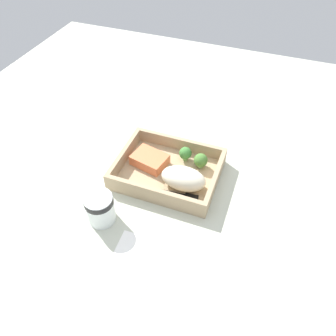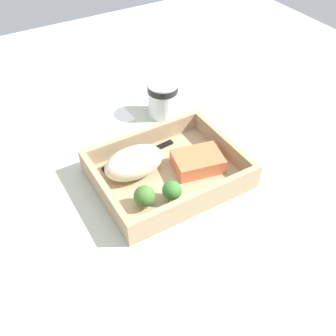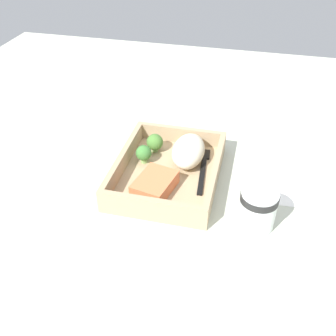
{
  "view_description": "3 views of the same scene",
  "coord_description": "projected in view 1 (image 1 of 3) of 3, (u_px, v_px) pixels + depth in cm",
  "views": [
    {
      "loc": [
        20.99,
        -56.68,
        64.97
      ],
      "look_at": [
        0.0,
        0.0,
        2.7
      ],
      "focal_mm": 35.0,
      "sensor_mm": 36.0,
      "label": 1
    },
    {
      "loc": [
        27.2,
        46.07,
        52.6
      ],
      "look_at": [
        0.0,
        0.0,
        2.7
      ],
      "focal_mm": 42.0,
      "sensor_mm": 36.0,
      "label": 2
    },
    {
      "loc": [
        -63.87,
        -15.49,
        52.06
      ],
      "look_at": [
        0.0,
        0.0,
        2.7
      ],
      "focal_mm": 42.0,
      "sensor_mm": 36.0,
      "label": 3
    }
  ],
  "objects": [
    {
      "name": "tray_rim",
      "position": [
        168.0,
        167.0,
        0.87
      ],
      "size": [
        26.82,
        20.96,
        3.78
      ],
      "color": "tan",
      "rests_on": "takeout_tray"
    },
    {
      "name": "fork",
      "position": [
        172.0,
        194.0,
        0.82
      ],
      "size": [
        15.88,
        2.98,
        0.44
      ],
      "color": "black",
      "rests_on": "takeout_tray"
    },
    {
      "name": "paper_cup",
      "position": [
        100.0,
        207.0,
        0.76
      ],
      "size": [
        6.78,
        6.78,
        7.84
      ],
      "color": "white",
      "rests_on": "ground_plane"
    },
    {
      "name": "takeout_tray",
      "position": [
        168.0,
        173.0,
        0.88
      ],
      "size": [
        26.82,
        20.96,
        1.2
      ],
      "primitive_type": "cube",
      "color": "tan",
      "rests_on": "ground_plane"
    },
    {
      "name": "mashed_potatoes",
      "position": [
        183.0,
        178.0,
        0.82
      ],
      "size": [
        11.57,
        6.94,
        5.55
      ],
      "primitive_type": "ellipsoid",
      "color": "beige",
      "rests_on": "takeout_tray"
    },
    {
      "name": "broccoli_floret_1",
      "position": [
        201.0,
        160.0,
        0.88
      ],
      "size": [
        3.75,
        3.75,
        4.33
      ],
      "color": "#769F5D",
      "rests_on": "takeout_tray"
    },
    {
      "name": "salmon_fillet",
      "position": [
        150.0,
        160.0,
        0.89
      ],
      "size": [
        10.27,
        8.45,
        2.91
      ],
      "primitive_type": "cube",
      "rotation": [
        0.0,
        0.0,
        -0.21
      ],
      "color": "#E47345",
      "rests_on": "takeout_tray"
    },
    {
      "name": "receipt_slip",
      "position": [
        133.0,
        262.0,
        0.71
      ],
      "size": [
        10.32,
        14.06,
        0.24
      ],
      "primitive_type": "cube",
      "rotation": [
        0.0,
        0.0,
        0.04
      ],
      "color": "white",
      "rests_on": "ground_plane"
    },
    {
      "name": "ground_plane",
      "position": [
        168.0,
        177.0,
        0.89
      ],
      "size": [
        160.0,
        160.0,
        2.0
      ],
      "primitive_type": "cube",
      "color": "#B9BEAA"
    },
    {
      "name": "broccoli_floret_2",
      "position": [
        185.0,
        153.0,
        0.89
      ],
      "size": [
        3.44,
        3.44,
        4.18
      ],
      "color": "#7DAF61",
      "rests_on": "takeout_tray"
    }
  ]
}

